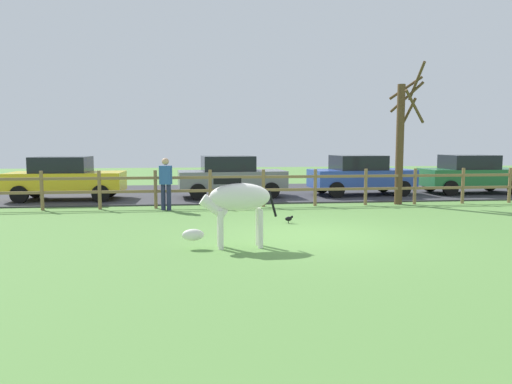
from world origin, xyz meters
The scene contains 11 objects.
ground_plane centered at (0.00, 0.00, 0.00)m, with size 60.00×60.00×0.00m, color #5B8C42.
parking_asphalt centered at (0.00, 9.30, 0.03)m, with size 28.00×7.40×0.05m, color #38383D.
paddock_fence centered at (-0.50, 5.00, 0.70)m, with size 21.11×0.11×1.23m.
bare_tree centered at (4.26, 5.10, 2.32)m, with size 1.05×1.62×4.77m.
zebra centered at (-1.89, -1.07, 0.93)m, with size 1.94×0.52×1.41m.
crow_on_grass centered at (-0.27, 1.65, 0.13)m, with size 0.21×0.10×0.20m.
parked_car_yellow centered at (-7.39, 7.35, 0.84)m, with size 4.01×1.91×1.56m.
parked_car_blue centered at (3.74, 7.68, 0.84)m, with size 4.12×2.13×1.56m.
parked_car_green centered at (8.40, 7.70, 0.84)m, with size 4.01×1.90×1.56m.
parked_car_grey centered at (-1.40, 7.54, 0.84)m, with size 4.12×2.14×1.56m.
visitor_near_fence centered at (-3.64, 4.51, 0.91)m, with size 0.40×0.30×1.64m.
Camera 1 is at (-2.64, -10.70, 2.14)m, focal length 33.87 mm.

